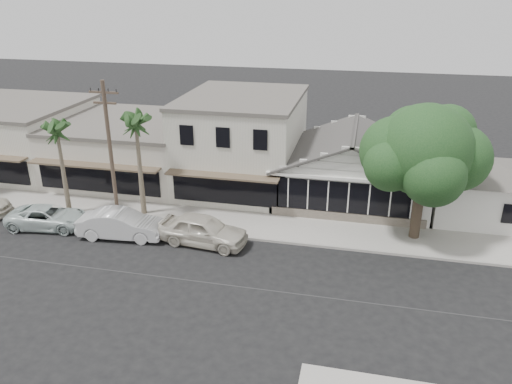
% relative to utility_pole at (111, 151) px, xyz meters
% --- Properties ---
extents(ground, '(140.00, 140.00, 0.00)m').
position_rel_utility_pole_xyz_m(ground, '(9.00, -5.20, -4.79)').
color(ground, black).
rests_on(ground, ground).
extents(sidewalk_north, '(90.00, 3.50, 0.15)m').
position_rel_utility_pole_xyz_m(sidewalk_north, '(1.00, 1.55, -4.71)').
color(sidewalk_north, '#9E9991').
rests_on(sidewalk_north, ground).
extents(corner_shop, '(10.40, 8.60, 5.10)m').
position_rel_utility_pole_xyz_m(corner_shop, '(14.00, 7.27, -2.17)').
color(corner_shop, silver).
rests_on(corner_shop, ground).
extents(side_cottage, '(6.00, 6.00, 3.00)m').
position_rel_utility_pole_xyz_m(side_cottage, '(22.20, 6.30, -3.29)').
color(side_cottage, silver).
rests_on(side_cottage, ground).
extents(row_building_near, '(8.00, 10.00, 6.50)m').
position_rel_utility_pole_xyz_m(row_building_near, '(6.00, 8.30, -1.54)').
color(row_building_near, beige).
rests_on(row_building_near, ground).
extents(row_building_midnear, '(10.00, 10.00, 4.20)m').
position_rel_utility_pole_xyz_m(row_building_midnear, '(-3.00, 8.30, -2.69)').
color(row_building_midnear, beige).
rests_on(row_building_midnear, ground).
extents(row_building_midfar, '(11.00, 10.00, 5.00)m').
position_rel_utility_pole_xyz_m(row_building_midfar, '(-13.50, 8.30, -2.29)').
color(row_building_midfar, beige).
rests_on(row_building_midfar, ground).
extents(utility_pole, '(1.80, 0.24, 9.00)m').
position_rel_utility_pole_xyz_m(utility_pole, '(0.00, 0.00, 0.00)').
color(utility_pole, brown).
rests_on(utility_pole, ground).
extents(car_0, '(5.39, 2.65, 1.77)m').
position_rel_utility_pole_xyz_m(car_0, '(6.02, -1.28, -3.90)').
color(car_0, beige).
rests_on(car_0, ground).
extents(car_1, '(5.22, 2.23, 1.67)m').
position_rel_utility_pole_xyz_m(car_1, '(1.02, -1.56, -3.95)').
color(car_1, silver).
rests_on(car_1, ground).
extents(car_2, '(5.20, 2.89, 1.38)m').
position_rel_utility_pole_xyz_m(car_2, '(-3.98, -1.36, -4.10)').
color(car_2, silver).
rests_on(car_2, ground).
extents(shade_tree, '(7.30, 6.60, 8.10)m').
position_rel_utility_pole_xyz_m(shade_tree, '(17.94, 2.25, 0.54)').
color(shade_tree, '#433729').
rests_on(shade_tree, ground).
extents(palm_east, '(3.26, 3.26, 7.30)m').
position_rel_utility_pole_xyz_m(palm_east, '(1.00, 1.60, 1.42)').
color(palm_east, '#726651').
rests_on(palm_east, ground).
extents(palm_mid, '(2.28, 2.28, 6.68)m').
position_rel_utility_pole_xyz_m(palm_mid, '(-3.81, 0.60, 0.90)').
color(palm_mid, '#726651').
rests_on(palm_mid, ground).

